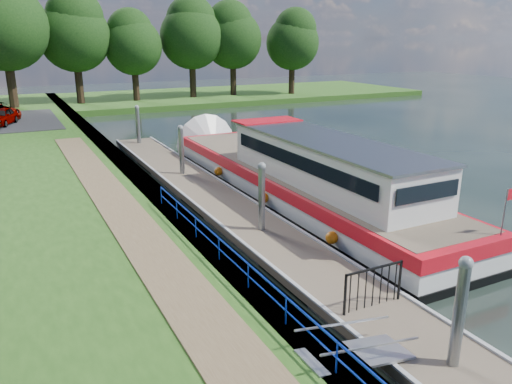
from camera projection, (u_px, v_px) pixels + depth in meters
name	position (u px, v px, depth m)	size (l,w,h in m)	color
ground	(433.00, 367.00, 11.39)	(160.00, 160.00, 0.00)	black
bank_edge	(147.00, 193.00, 22.96)	(1.10, 90.00, 0.78)	#473D2D
far_bank	(184.00, 97.00, 60.81)	(60.00, 18.00, 0.60)	#234A15
footpath	(148.00, 245.00, 16.07)	(1.60, 40.00, 0.05)	brown
blue_fence	(266.00, 285.00, 12.37)	(0.04, 18.04, 0.72)	#0C2DBF
pontoon	(215.00, 201.00, 22.41)	(2.50, 30.00, 0.56)	brown
mooring_piles	(215.00, 178.00, 22.09)	(0.30, 27.30, 3.55)	gray
gangway	(356.00, 353.00, 10.83)	(2.58, 1.00, 0.92)	#A5A8AD
gate_panel	(374.00, 281.00, 12.93)	(1.85, 0.05, 1.15)	black
barge	(290.00, 174.00, 23.32)	(4.36, 21.15, 4.78)	black
horizon_trees	(62.00, 30.00, 49.84)	(54.38, 10.03, 12.87)	#332316
car_a	(1.00, 116.00, 38.10)	(1.53, 3.80, 1.30)	#999999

